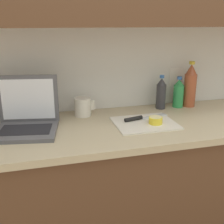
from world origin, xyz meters
TOP-DOWN VIEW (x-y plane):
  - wall_back at (-0.00, 0.24)m, footprint 5.20×0.38m
  - counter_unit at (0.02, 0.00)m, footprint 2.38×0.62m
  - laptop at (-0.79, 0.05)m, footprint 0.35×0.31m
  - cutting_board at (-0.17, -0.02)m, footprint 0.33×0.27m
  - knife at (-0.18, 0.03)m, footprint 0.28×0.09m
  - lemon_half_cut at (-0.12, -0.06)m, footprint 0.07×0.07m
  - bottle_green_soda at (0.24, 0.22)m, footprint 0.08×0.08m
  - bottle_oil_tall at (0.16, 0.22)m, footprint 0.07×0.07m
  - bottle_water_clear at (0.03, 0.22)m, footprint 0.06×0.06m
  - measuring_cup at (-0.47, 0.20)m, footprint 0.12×0.10m

SIDE VIEW (x-z plane):
  - counter_unit at x=0.02m, z-range 0.01..0.92m
  - cutting_board at x=-0.17m, z-range 0.91..0.92m
  - knife at x=-0.18m, z-range 0.92..0.94m
  - lemon_half_cut at x=-0.12m, z-range 0.92..0.96m
  - measuring_cup at x=-0.47m, z-range 0.91..1.02m
  - laptop at x=-0.79m, z-range 0.84..1.11m
  - bottle_oil_tall at x=0.16m, z-range 0.90..1.10m
  - bottle_water_clear at x=0.03m, z-range 0.90..1.12m
  - bottle_green_soda at x=0.24m, z-range 0.90..1.20m
  - wall_back at x=0.00m, z-range 0.26..2.86m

